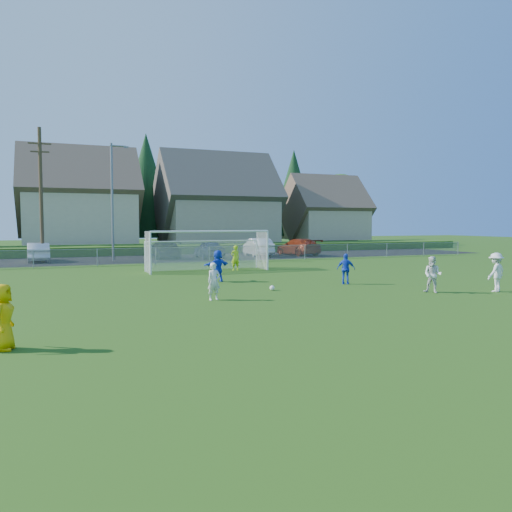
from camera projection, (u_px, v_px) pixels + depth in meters
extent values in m
plane|color=#193D0C|center=(350.00, 315.00, 16.07)|extent=(160.00, 160.00, 0.00)
plane|color=black|center=(167.00, 258.00, 41.45)|extent=(60.00, 60.00, 0.00)
cube|color=#1E420F|center=(151.00, 249.00, 48.35)|extent=(70.00, 6.00, 0.80)
sphere|color=white|center=(272.00, 288.00, 21.79)|extent=(0.22, 0.22, 0.22)
imported|color=#F2B104|center=(3.00, 317.00, 11.53)|extent=(0.65, 0.85, 1.55)
imported|color=silver|center=(214.00, 281.00, 19.04)|extent=(0.57, 0.42, 1.44)
imported|color=silver|center=(433.00, 275.00, 21.00)|extent=(0.89, 0.94, 1.54)
imported|color=silver|center=(496.00, 272.00, 21.38)|extent=(1.21, 0.88, 1.68)
imported|color=blue|center=(346.00, 269.00, 23.99)|extent=(0.90, 0.81, 1.47)
imported|color=blue|center=(218.00, 266.00, 25.00)|extent=(1.55, 0.96, 1.59)
imported|color=#C4ED1B|center=(235.00, 258.00, 30.96)|extent=(0.61, 0.43, 1.56)
imported|color=white|center=(38.00, 252.00, 37.90)|extent=(1.73, 4.42, 1.43)
imported|color=black|center=(164.00, 249.00, 41.42)|extent=(2.26, 5.22, 1.50)
imported|color=#15204A|center=(209.00, 249.00, 41.44)|extent=(1.79, 4.35, 1.48)
imported|color=silver|center=(258.00, 247.00, 44.15)|extent=(2.26, 5.00, 1.59)
imported|color=maroon|center=(298.00, 247.00, 45.48)|extent=(2.60, 5.38, 1.51)
cylinder|color=white|center=(150.00, 253.00, 28.45)|extent=(0.12, 0.12, 2.44)
cylinder|color=white|center=(267.00, 251.00, 31.22)|extent=(0.12, 0.12, 2.44)
cylinder|color=white|center=(212.00, 231.00, 29.75)|extent=(7.30, 0.12, 0.12)
cylinder|color=white|center=(145.00, 257.00, 30.13)|extent=(0.08, 0.08, 1.80)
cylinder|color=white|center=(257.00, 254.00, 32.90)|extent=(0.08, 0.08, 1.80)
cylinder|color=white|center=(203.00, 241.00, 31.46)|extent=(7.30, 0.08, 0.08)
cube|color=silver|center=(203.00, 255.00, 31.52)|extent=(7.30, 0.02, 1.80)
cube|color=silver|center=(148.00, 252.00, 29.28)|extent=(0.02, 1.80, 2.44)
cube|color=silver|center=(262.00, 250.00, 32.05)|extent=(0.02, 1.80, 2.44)
cube|color=silver|center=(207.00, 231.00, 30.58)|extent=(7.30, 1.80, 0.02)
cube|color=gray|center=(183.00, 247.00, 36.30)|extent=(52.00, 0.03, 0.03)
cube|color=gray|center=(183.00, 255.00, 36.34)|extent=(52.00, 0.02, 1.14)
cylinder|color=gray|center=(183.00, 255.00, 36.34)|extent=(0.06, 0.06, 1.20)
cylinder|color=gray|center=(458.00, 248.00, 46.18)|extent=(0.06, 0.06, 1.20)
cylinder|color=slate|center=(112.00, 203.00, 38.07)|extent=(0.18, 0.18, 9.00)
cylinder|color=slate|center=(118.00, 146.00, 37.97)|extent=(1.20, 0.12, 0.12)
cube|color=slate|center=(126.00, 147.00, 38.20)|extent=(0.36, 0.18, 0.12)
cylinder|color=#473321|center=(41.00, 195.00, 37.06)|extent=(0.26, 0.26, 10.00)
cube|color=#473321|center=(40.00, 144.00, 36.81)|extent=(1.60, 0.10, 0.10)
cube|color=#473321|center=(40.00, 152.00, 36.85)|extent=(1.30, 0.10, 0.10)
cube|color=#C6B58E|center=(80.00, 217.00, 53.25)|extent=(11.00, 9.00, 5.50)
pyramid|color=brown|center=(78.00, 144.00, 52.74)|extent=(12.10, 9.90, 4.96)
cube|color=tan|center=(217.00, 220.00, 58.03)|extent=(12.00, 10.00, 5.00)
pyramid|color=#4C473F|center=(216.00, 150.00, 57.49)|extent=(13.20, 11.00, 5.52)
cube|color=tan|center=(325.00, 224.00, 64.66)|extent=(9.00, 8.00, 4.00)
pyramid|color=brown|center=(325.00, 174.00, 64.24)|extent=(9.90, 8.80, 4.41)
cylinder|color=#382616|center=(59.00, 242.00, 60.08)|extent=(0.30, 0.30, 1.20)
cone|color=#143819|center=(58.00, 192.00, 59.68)|extent=(6.24, 6.24, 10.80)
cylinder|color=#382616|center=(147.00, 242.00, 61.10)|extent=(0.30, 0.30, 1.20)
cone|color=#143819|center=(147.00, 185.00, 60.64)|extent=(7.28, 7.28, 12.60)
cylinder|color=#382616|center=(220.00, 230.00, 66.64)|extent=(0.36, 0.36, 3.96)
sphere|color=#2B5B19|center=(220.00, 194.00, 66.31)|extent=(8.36, 8.36, 8.36)
cylinder|color=#382616|center=(294.00, 240.00, 68.67)|extent=(0.30, 0.30, 1.20)
cone|color=#143819|center=(294.00, 193.00, 68.24)|extent=(6.76, 6.76, 11.70)
cylinder|color=#382616|center=(340.00, 231.00, 72.54)|extent=(0.36, 0.36, 3.60)
sphere|color=#2B5B19|center=(340.00, 200.00, 72.25)|extent=(7.60, 7.60, 7.60)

